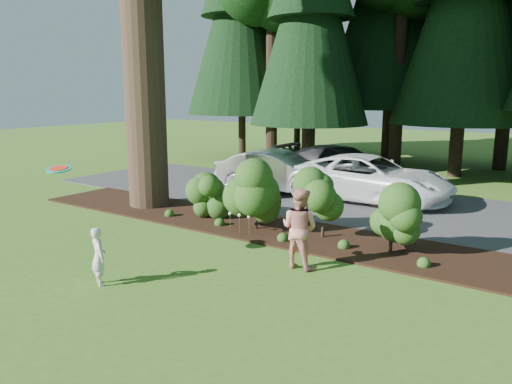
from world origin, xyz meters
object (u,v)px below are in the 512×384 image
car_white_suv (369,178)px  adult (299,228)px  car_dark_suv (342,167)px  car_silver_wagon (278,172)px  child (99,256)px  frisbee (59,169)px

car_white_suv → adult: adult is taller
adult → car_dark_suv: bearing=-68.5°
car_silver_wagon → car_white_suv: bearing=-85.1°
car_white_suv → child: size_ratio=4.87×
adult → frisbee: frisbee is taller
car_dark_suv → child: 11.53m
car_silver_wagon → adult: 7.65m
car_white_suv → adult: (1.24, -6.80, 0.05)m
car_silver_wagon → child: bearing=-173.9°
child → frisbee: bearing=14.8°
child → car_white_suv: bearing=-73.8°
adult → child: bearing=50.7°
car_white_suv → child: bearing=171.0°
car_silver_wagon → adult: (4.44, -6.23, 0.07)m
frisbee → car_silver_wagon: bearing=92.7°
child → car_dark_suv: bearing=-63.7°
car_white_suv → car_dark_suv: size_ratio=1.03×
car_white_suv → frisbee: size_ratio=10.71×
child → adult: (2.62, 2.98, 0.28)m
car_white_suv → frisbee: frisbee is taller
car_white_suv → car_silver_wagon: bearing=99.1°
car_white_suv → car_dark_suv: 2.50m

